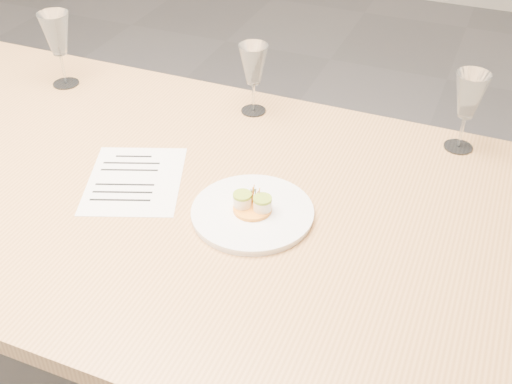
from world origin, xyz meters
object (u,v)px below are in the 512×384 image
at_px(dinner_plate, 253,212).
at_px(wine_glass_3, 469,97).
at_px(recipe_sheet, 135,180).
at_px(wine_glass_2, 253,66).
at_px(wine_glass_1, 57,35).
at_px(dining_table, 70,184).

relative_size(dinner_plate, wine_glass_3, 1.30).
bearing_deg(dinner_plate, recipe_sheet, 176.85).
xyz_separation_m(recipe_sheet, wine_glass_2, (0.13, 0.40, 0.13)).
relative_size(wine_glass_2, wine_glass_3, 0.95).
relative_size(dinner_plate, wine_glass_1, 1.23).
height_order(dinner_plate, wine_glass_1, wine_glass_1).
relative_size(dining_table, wine_glass_3, 11.94).
distance_m(wine_glass_1, wine_glass_3, 1.10).
bearing_deg(wine_glass_2, wine_glass_3, 2.91).
height_order(dining_table, recipe_sheet, recipe_sheet).
relative_size(dining_table, dinner_plate, 9.16).
bearing_deg(wine_glass_2, dinner_plate, -67.66).
bearing_deg(dinner_plate, wine_glass_1, 154.25).
bearing_deg(wine_glass_1, dining_table, -54.60).
xyz_separation_m(dining_table, dinner_plate, (0.50, -0.02, 0.08)).
height_order(recipe_sheet, wine_glass_2, wine_glass_2).
bearing_deg(wine_glass_3, recipe_sheet, -147.53).
distance_m(wine_glass_1, wine_glass_2, 0.57).
xyz_separation_m(recipe_sheet, wine_glass_3, (0.67, 0.43, 0.14)).
relative_size(dining_table, recipe_sheet, 7.32).
distance_m(dining_table, wine_glass_3, 0.98).
height_order(wine_glass_2, wine_glass_3, wine_glass_3).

